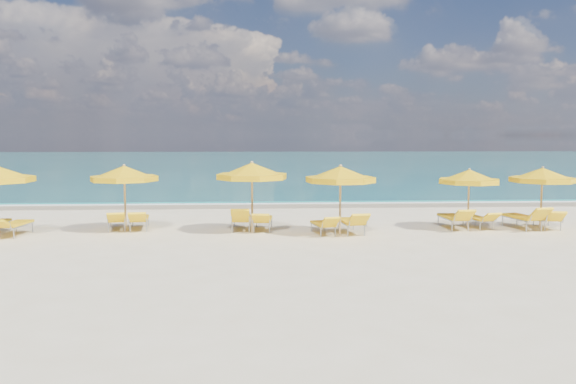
{
  "coord_description": "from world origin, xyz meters",
  "views": [
    {
      "loc": [
        -1.11,
        -18.25,
        3.2
      ],
      "look_at": [
        0.0,
        1.5,
        1.2
      ],
      "focal_mm": 35.0,
      "sensor_mm": 36.0,
      "label": 1
    }
  ],
  "objects": [
    {
      "name": "umbrella_6",
      "position": [
        6.07,
        0.28,
        1.79
      ],
      "size": [
        2.1,
        2.1,
        2.1
      ],
      "rotation": [
        0.0,
        0.0,
        -0.01
      ],
      "color": "tan",
      "rests_on": "ground"
    },
    {
      "name": "lounger_3_right",
      "position": [
        -5.12,
        0.95,
        0.22
      ],
      "size": [
        0.83,
        1.87,
        0.75
      ],
      "rotation": [
        0.0,
        0.0,
        0.14
      ],
      "color": "#A5A8AD",
      "rests_on": "ground"
    },
    {
      "name": "umbrella_4",
      "position": [
        -1.26,
        0.06,
        2.02
      ],
      "size": [
        2.78,
        2.78,
        2.37
      ],
      "rotation": [
        0.0,
        0.0,
        0.22
      ],
      "color": "tan",
      "rests_on": "ground"
    },
    {
      "name": "whitecap_near",
      "position": [
        -6.0,
        17.0,
        0.0
      ],
      "size": [
        14.0,
        0.36,
        0.05
      ],
      "primitive_type": "cube",
      "color": "white",
      "rests_on": "ground"
    },
    {
      "name": "umbrella_7",
      "position": [
        8.54,
        0.13,
        1.84
      ],
      "size": [
        2.76,
        2.76,
        2.16
      ],
      "rotation": [
        0.0,
        0.0,
        -0.37
      ],
      "color": "tan",
      "rests_on": "ground"
    },
    {
      "name": "lounger_7_right",
      "position": [
        8.92,
        0.38,
        0.21
      ],
      "size": [
        0.83,
        1.79,
        0.75
      ],
      "rotation": [
        0.0,
        0.0,
        -0.16
      ],
      "color": "#A5A8AD",
      "rests_on": "ground"
    },
    {
      "name": "lounger_4_left",
      "position": [
        -1.63,
        0.64,
        0.23
      ],
      "size": [
        0.66,
        1.84,
        0.88
      ],
      "rotation": [
        0.0,
        0.0,
        -0.02
      ],
      "color": "#A5A8AD",
      "rests_on": "ground"
    },
    {
      "name": "lounger_5_left",
      "position": [
        1.05,
        -0.36,
        0.2
      ],
      "size": [
        0.82,
        1.67,
        0.72
      ],
      "rotation": [
        0.0,
        0.0,
        0.19
      ],
      "color": "#A5A8AD",
      "rests_on": "ground"
    },
    {
      "name": "lounger_6_right",
      "position": [
        6.57,
        0.58,
        0.2
      ],
      "size": [
        0.81,
        1.72,
        0.68
      ],
      "rotation": [
        0.0,
        0.0,
        0.17
      ],
      "color": "#A5A8AD",
      "rests_on": "ground"
    },
    {
      "name": "ocean",
      "position": [
        0.0,
        48.0,
        0.0
      ],
      "size": [
        120.0,
        80.0,
        0.3
      ],
      "primitive_type": "cube",
      "color": "#126768",
      "rests_on": "ground"
    },
    {
      "name": "lounger_6_left",
      "position": [
        5.65,
        0.49,
        0.23
      ],
      "size": [
        0.72,
        1.94,
        0.83
      ],
      "rotation": [
        0.0,
        0.0,
        0.05
      ],
      "color": "#A5A8AD",
      "rests_on": "ground"
    },
    {
      "name": "lounger_3_left",
      "position": [
        -5.87,
        0.96,
        0.21
      ],
      "size": [
        0.9,
        1.83,
        0.74
      ],
      "rotation": [
        0.0,
        0.0,
        0.19
      ],
      "color": "#A5A8AD",
      "rests_on": "ground"
    },
    {
      "name": "lounger_5_right",
      "position": [
        1.98,
        -0.23,
        0.23
      ],
      "size": [
        0.85,
        1.93,
        0.82
      ],
      "rotation": [
        0.0,
        0.0,
        0.13
      ],
      "color": "#A5A8AD",
      "rests_on": "ground"
    },
    {
      "name": "umbrella_3",
      "position": [
        -5.48,
        0.53,
        1.93
      ],
      "size": [
        2.25,
        2.25,
        2.26
      ],
      "rotation": [
        0.0,
        0.0,
        0.01
      ],
      "color": "tan",
      "rests_on": "ground"
    },
    {
      "name": "wet_sand_band",
      "position": [
        0.0,
        7.4,
        0.0
      ],
      "size": [
        120.0,
        2.6,
        0.01
      ],
      "primitive_type": "cube",
      "color": "tan",
      "rests_on": "ground"
    },
    {
      "name": "lounger_2_right",
      "position": [
        -8.87,
        -0.07,
        0.22
      ],
      "size": [
        0.77,
        1.93,
        0.71
      ],
      "rotation": [
        0.0,
        0.0,
        -0.09
      ],
      "color": "#A5A8AD",
      "rests_on": "ground"
    },
    {
      "name": "whitecap_far",
      "position": [
        8.0,
        24.0,
        0.0
      ],
      "size": [
        18.0,
        0.3,
        0.05
      ],
      "primitive_type": "cube",
      "color": "white",
      "rests_on": "ground"
    },
    {
      "name": "foam_line",
      "position": [
        0.0,
        8.2,
        0.0
      ],
      "size": [
        120.0,
        1.2,
        0.03
      ],
      "primitive_type": "cube",
      "color": "white",
      "rests_on": "ground"
    },
    {
      "name": "ground_plane",
      "position": [
        0.0,
        0.0,
        0.0
      ],
      "size": [
        120.0,
        120.0,
        0.0
      ],
      "primitive_type": "plane",
      "color": "beige"
    },
    {
      "name": "umbrella_5",
      "position": [
        1.56,
        -0.55,
        1.94
      ],
      "size": [
        2.75,
        2.75,
        2.28
      ],
      "rotation": [
        0.0,
        0.0,
        -0.26
      ],
      "color": "tan",
      "rests_on": "ground"
    },
    {
      "name": "lounger_7_left",
      "position": [
        8.0,
        0.31,
        0.24
      ],
      "size": [
        1.0,
        2.02,
        0.9
      ],
      "rotation": [
        0.0,
        0.0,
        0.19
      ],
      "color": "#A5A8AD",
      "rests_on": "ground"
    },
    {
      "name": "lounger_4_right",
      "position": [
        -0.91,
        0.56,
        0.22
      ],
      "size": [
        0.73,
        1.84,
        0.73
      ],
      "rotation": [
        0.0,
        0.0,
        -0.08
      ],
      "color": "#A5A8AD",
      "rests_on": "ground"
    }
  ]
}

